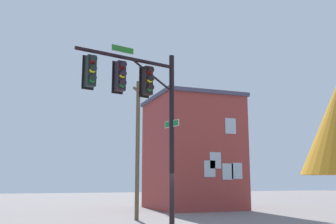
% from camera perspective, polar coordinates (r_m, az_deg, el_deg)
% --- Properties ---
extents(signal_pole_assembly, '(4.14, 1.72, 7.22)m').
position_cam_1_polar(signal_pole_assembly, '(14.56, -4.39, 1.92)').
color(signal_pole_assembly, black).
rests_on(signal_pole_assembly, ground_plane).
extents(utility_pole, '(1.06, 1.58, 8.18)m').
position_cam_1_polar(utility_pole, '(23.13, -4.48, -4.93)').
color(utility_pole, brown).
rests_on(utility_pole, ground_plane).
extents(brick_building, '(6.82, 7.28, 9.05)m').
position_cam_1_polar(brick_building, '(32.23, 3.55, -5.88)').
color(brick_building, brown).
rests_on(brick_building, ground_plane).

